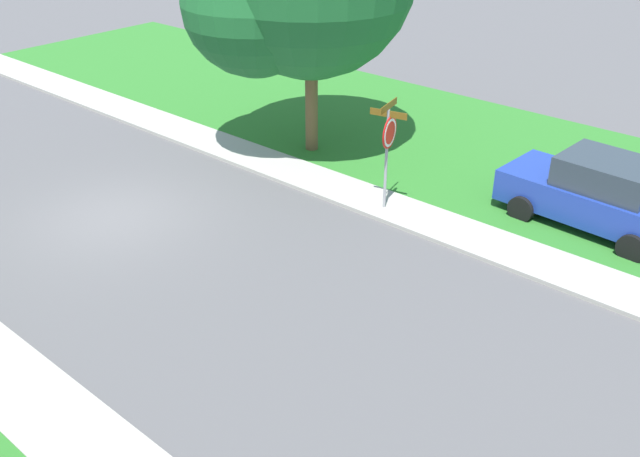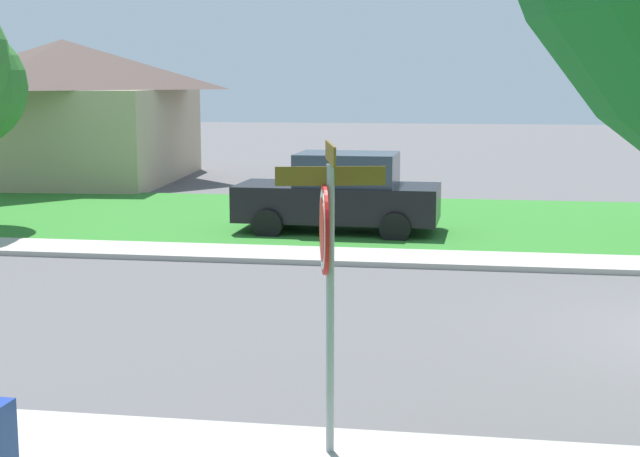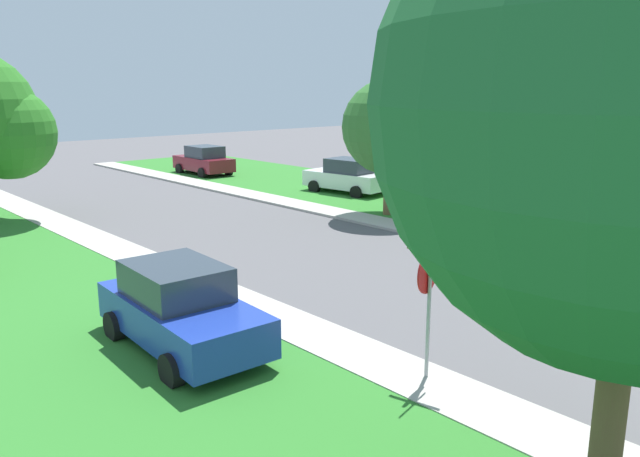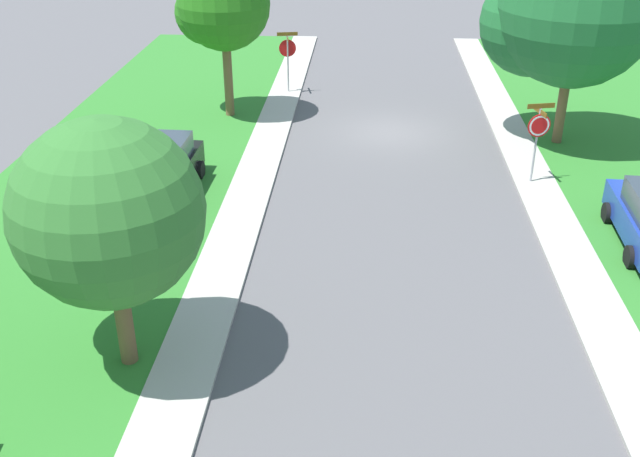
{
  "view_description": "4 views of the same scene",
  "coord_description": "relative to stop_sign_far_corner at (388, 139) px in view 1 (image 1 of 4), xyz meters",
  "views": [
    {
      "loc": [
        8.27,
        13.73,
        8.05
      ],
      "look_at": [
        -0.89,
        5.8,
        1.4
      ],
      "focal_mm": 39.94,
      "sensor_mm": 36.0,
      "label": 1
    },
    {
      "loc": [
        -12.15,
        3.59,
        3.28
      ],
      "look_at": [
        -0.47,
        5.46,
        1.4
      ],
      "focal_mm": 52.32,
      "sensor_mm": 36.0,
      "label": 2
    },
    {
      "loc": [
        -12.9,
        -1.64,
        5.2
      ],
      "look_at": [
        -1.73,
        10.67,
        1.4
      ],
      "focal_mm": 34.87,
      "sensor_mm": 36.0,
      "label": 3
    },
    {
      "loc": [
        1.02,
        27.52,
        9.92
      ],
      "look_at": [
        2.08,
        11.12,
        1.4
      ],
      "focal_mm": 41.17,
      "sensor_mm": 36.0,
      "label": 4
    }
  ],
  "objects": [
    {
      "name": "car_blue_far_down_street",
      "position": [
        -2.53,
        4.19,
        -1.01
      ],
      "size": [
        2.21,
        4.39,
        1.76
      ],
      "color": "#1E389E",
      "rests_on": "ground"
    },
    {
      "name": "ground_plane",
      "position": [
        4.55,
        -4.75,
        -1.89
      ],
      "size": [
        120.0,
        120.0,
        0.0
      ],
      "primitive_type": "plane",
      "color": "#565456"
    },
    {
      "name": "stop_sign_far_corner",
      "position": [
        0.0,
        0.0,
        0.0
      ],
      "size": [
        0.9,
        0.9,
        2.77
      ],
      "color": "#9E9EA3",
      "rests_on": "ground"
    }
  ]
}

